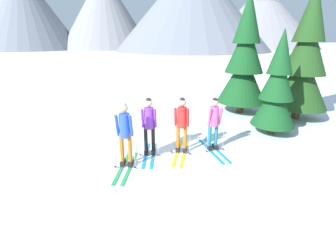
{
  "coord_description": "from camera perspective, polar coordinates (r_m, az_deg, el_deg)",
  "views": [
    {
      "loc": [
        -0.27,
        -6.38,
        3.33
      ],
      "look_at": [
        0.27,
        0.57,
        1.05
      ],
      "focal_mm": 25.87,
      "sensor_mm": 36.0,
      "label": 1
    }
  ],
  "objects": [
    {
      "name": "skier_in_purple",
      "position": [
        7.06,
        -4.46,
        -1.29
      ],
      "size": [
        0.61,
        1.67,
        1.75
      ],
      "color": "#1E84D1",
      "rests_on": "ground"
    },
    {
      "name": "pine_tree_far",
      "position": [
        11.57,
        29.5,
        11.59
      ],
      "size": [
        2.24,
        2.24,
        5.4
      ],
      "color": "#51381E",
      "rests_on": "ground"
    },
    {
      "name": "mountain_ridge_distant",
      "position": [
        80.81,
        0.23,
        24.06
      ],
      "size": [
        110.85,
        58.02,
        23.87
      ],
      "color": "slate",
      "rests_on": "ground"
    },
    {
      "name": "skier_in_red",
      "position": [
        7.19,
        3.29,
        -1.1
      ],
      "size": [
        0.74,
        1.79,
        1.72
      ],
      "color": "yellow",
      "rests_on": "ground"
    },
    {
      "name": "pine_tree_near",
      "position": [
        9.25,
        24.27,
        6.29
      ],
      "size": [
        1.52,
        1.52,
        3.68
      ],
      "color": "#51381E",
      "rests_on": "ground"
    },
    {
      "name": "pine_tree_mid",
      "position": [
        11.55,
        17.58,
        12.77
      ],
      "size": [
        2.19,
        2.19,
        5.28
      ],
      "color": "#51381E",
      "rests_on": "ground"
    },
    {
      "name": "skier_in_blue",
      "position": [
        6.46,
        -10.08,
        -3.11
      ],
      "size": [
        0.6,
        1.8,
        1.8
      ],
      "color": "green",
      "rests_on": "ground"
    },
    {
      "name": "skier_in_pink",
      "position": [
        7.48,
        10.75,
        -1.14
      ],
      "size": [
        0.65,
        1.82,
        1.67
      ],
      "color": "#1E84D1",
      "rests_on": "ground"
    },
    {
      "name": "ground_plane",
      "position": [
        7.2,
        -1.82,
        -9.44
      ],
      "size": [
        400.0,
        400.0,
        0.0
      ],
      "primitive_type": "plane",
      "color": "white"
    }
  ]
}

